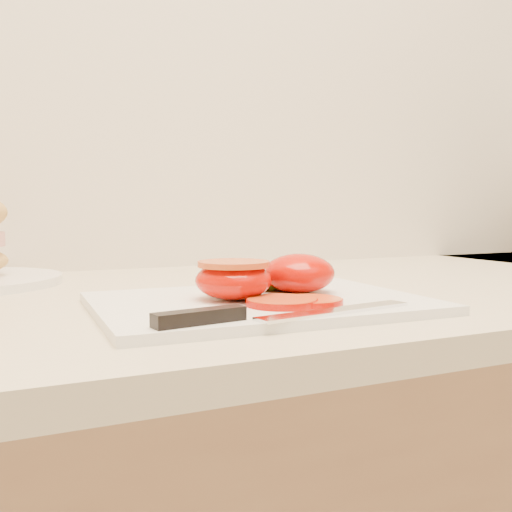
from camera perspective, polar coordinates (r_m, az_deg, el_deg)
name	(u,v)px	position (r m, az deg, el deg)	size (l,w,h in m)	color
cutting_board	(260,303)	(0.61, 0.39, -4.74)	(0.34, 0.25, 0.01)	white
tomato_half_dome	(299,273)	(0.65, 4.31, -1.72)	(0.08, 0.08, 0.04)	#D50800
tomato_half_cut	(234,278)	(0.60, -2.25, -2.25)	(0.08, 0.08, 0.04)	#D50800
tomato_slice_0	(282,302)	(0.57, 2.60, -4.61)	(0.07, 0.07, 0.01)	#CE5F1F
tomato_slice_1	(312,301)	(0.58, 5.58, -4.50)	(0.06, 0.06, 0.01)	#CE5F1F
lettuce_leaf_0	(256,278)	(0.69, 0.04, -2.26)	(0.11, 0.08, 0.02)	#6FB530
knife	(256,314)	(0.50, 0.03, -5.85)	(0.26, 0.05, 0.01)	silver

